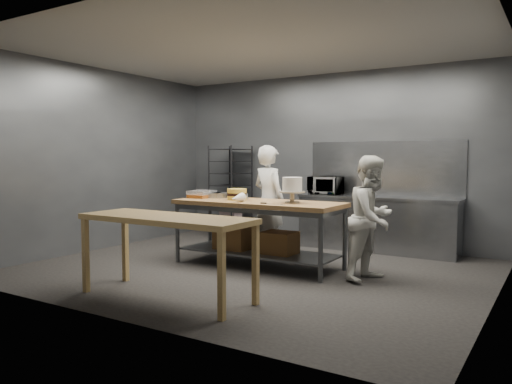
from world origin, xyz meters
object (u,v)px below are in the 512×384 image
layer_cake (237,194)px  chef_right (372,218)px  speed_rack (231,193)px  work_table (256,226)px  microwave (325,185)px  frosted_cake_stand (292,186)px  near_counter (166,224)px  chef_behind (269,201)px

layer_cake → chef_right: bearing=2.3°
speed_rack → layer_cake: speed_rack is taller
work_table → chef_right: (1.65, 0.09, 0.20)m
microwave → frosted_cake_stand: size_ratio=1.57×
near_counter → chef_behind: (-0.21, 2.56, 0.04)m
speed_rack → chef_behind: 2.00m
speed_rack → frosted_cake_stand: speed_rack is taller
speed_rack → frosted_cake_stand: 3.04m
chef_right → frosted_cake_stand: bearing=108.8°
frosted_cake_stand → near_counter: bearing=-106.2°
near_counter → chef_right: (1.62, 1.97, -0.04)m
chef_behind → chef_right: chef_behind is taller
near_counter → chef_right: bearing=50.5°
microwave → layer_cake: size_ratio=1.94×
speed_rack → layer_cake: bearing=-53.0°
layer_cake → microwave: bearing=75.9°
speed_rack → chef_right: 3.87m
chef_behind → chef_right: (1.84, -0.59, -0.08)m
microwave → near_counter: bearing=-92.1°
microwave → frosted_cake_stand: 2.04m
frosted_cake_stand → layer_cake: 0.91m
speed_rack → chef_behind: size_ratio=1.02×
near_counter → microwave: size_ratio=3.69×
work_table → microwave: (0.17, 1.99, 0.48)m
near_counter → chef_behind: chef_behind is taller
chef_right → frosted_cake_stand: size_ratio=4.50×
microwave → layer_cake: (-0.50, -1.98, -0.05)m
speed_rack → chef_right: bearing=-28.1°
chef_behind → chef_right: bearing=-179.1°
work_table → speed_rack: size_ratio=1.37×
work_table → frosted_cake_stand: frosted_cake_stand is taller
layer_cake → chef_behind: bearing=77.9°
chef_right → speed_rack: bearing=75.8°
work_table → microwave: 2.06m
work_table → layer_cake: (-0.33, 0.01, 0.43)m
work_table → layer_cake: bearing=178.4°
near_counter → chef_behind: bearing=94.8°
speed_rack → chef_behind: (1.58, -1.23, 0.00)m
work_table → near_counter: (0.03, -1.88, 0.24)m
speed_rack → frosted_cake_stand: (2.34, -1.92, 0.29)m
chef_behind → frosted_cake_stand: chef_behind is taller
chef_behind → speed_rack: bearing=-19.2°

